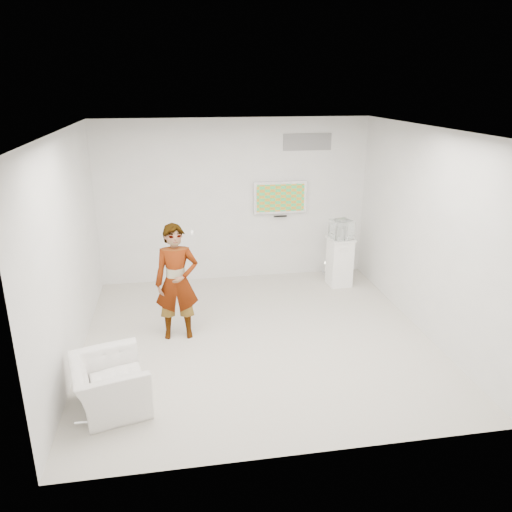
% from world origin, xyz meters
% --- Properties ---
extents(room, '(5.01, 5.01, 3.00)m').
position_xyz_m(room, '(0.00, 0.00, 1.50)').
color(room, beige).
rests_on(room, ground).
extents(tv, '(1.00, 0.08, 0.60)m').
position_xyz_m(tv, '(0.85, 2.45, 1.55)').
color(tv, silver).
rests_on(tv, room).
extents(logo_decal, '(0.90, 0.02, 0.30)m').
position_xyz_m(logo_decal, '(1.35, 2.49, 2.55)').
color(logo_decal, gray).
rests_on(logo_decal, room).
extents(person, '(0.64, 0.43, 1.72)m').
position_xyz_m(person, '(-1.13, 0.26, 0.86)').
color(person, white).
rests_on(person, room).
extents(armchair, '(1.00, 1.09, 0.60)m').
position_xyz_m(armchair, '(-1.95, -1.36, 0.30)').
color(armchair, white).
rests_on(armchair, room).
extents(pedestal, '(0.46, 0.46, 0.90)m').
position_xyz_m(pedestal, '(1.85, 1.79, 0.45)').
color(pedestal, white).
rests_on(pedestal, room).
extents(floor_uplight, '(0.20, 0.20, 0.25)m').
position_xyz_m(floor_uplight, '(1.78, 2.35, 0.12)').
color(floor_uplight, white).
rests_on(floor_uplight, room).
extents(vitrine, '(0.41, 0.41, 0.34)m').
position_xyz_m(vitrine, '(1.85, 1.79, 1.07)').
color(vitrine, white).
rests_on(vitrine, pedestal).
extents(console, '(0.10, 0.17, 0.22)m').
position_xyz_m(console, '(1.85, 1.79, 1.01)').
color(console, white).
rests_on(console, pedestal).
extents(wii_remote, '(0.04, 0.13, 0.03)m').
position_xyz_m(wii_remote, '(-0.88, 0.40, 1.55)').
color(wii_remote, white).
rests_on(wii_remote, person).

